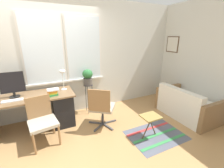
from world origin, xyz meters
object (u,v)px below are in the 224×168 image
at_px(keyboard, 13,101).
at_px(couch_loveseat, 186,106).
at_px(desk_chair_wooden, 42,120).
at_px(potted_plant, 88,77).
at_px(book_stack, 53,92).
at_px(monitor, 12,84).
at_px(desk_lamp, 62,74).
at_px(plant_stand, 88,89).
at_px(mouse, 27,98).
at_px(office_chair_swivel, 102,107).
at_px(folding_stool, 151,118).

distance_m(keyboard, couch_loveseat, 3.71).
xyz_separation_m(desk_chair_wooden, potted_plant, (1.09, 0.73, 0.48)).
relative_size(book_stack, couch_loveseat, 0.17).
relative_size(monitor, desk_lamp, 1.09).
height_order(desk_chair_wooden, plant_stand, desk_chair_wooden).
bearing_deg(couch_loveseat, monitor, 72.52).
bearing_deg(mouse, book_stack, -2.70).
bearing_deg(desk_lamp, book_stack, -133.67).
distance_m(monitor, potted_plant, 1.52).
bearing_deg(plant_stand, couch_loveseat, -31.04).
bearing_deg(office_chair_swivel, potted_plant, -49.75).
bearing_deg(monitor, plant_stand, 4.02).
bearing_deg(monitor, keyboard, -94.35).
distance_m(mouse, couch_loveseat, 3.49).
height_order(plant_stand, folding_stool, plant_stand).
distance_m(book_stack, plant_stand, 0.92).
bearing_deg(monitor, folding_stool, -31.55).
relative_size(mouse, plant_stand, 0.08).
bearing_deg(monitor, office_chair_swivel, -22.62).
bearing_deg(office_chair_swivel, mouse, 19.58).
distance_m(keyboard, potted_plant, 1.58).
height_order(desk_chair_wooden, couch_loveseat, desk_chair_wooden).
height_order(desk_lamp, potted_plant, desk_lamp).
relative_size(mouse, desk_chair_wooden, 0.07).
bearing_deg(potted_plant, keyboard, -168.34).
distance_m(keyboard, plant_stand, 1.57).
bearing_deg(folding_stool, desk_lamp, 133.07).
bearing_deg(plant_stand, folding_stool, -63.92).
bearing_deg(desk_lamp, couch_loveseat, -23.55).
relative_size(mouse, potted_plant, 0.15).
height_order(book_stack, couch_loveseat, book_stack).
bearing_deg(office_chair_swivel, plant_stand, -49.75).
bearing_deg(folding_stool, mouse, 150.36).
xyz_separation_m(couch_loveseat, potted_plant, (-2.04, 1.22, 0.67)).
bearing_deg(mouse, desk_lamp, 18.84).
xyz_separation_m(monitor, office_chair_swivel, (1.56, -0.65, -0.53)).
distance_m(mouse, folding_stool, 2.36).
distance_m(book_stack, potted_plant, 0.92).
height_order(monitor, book_stack, monitor).
bearing_deg(potted_plant, plant_stand, 180.00).
distance_m(book_stack, folding_stool, 1.97).
bearing_deg(keyboard, office_chair_swivel, -15.60).
bearing_deg(plant_stand, keyboard, -168.34).
relative_size(keyboard, folding_stool, 0.75).
xyz_separation_m(desk_chair_wooden, couch_loveseat, (3.12, -0.50, -0.19)).
xyz_separation_m(keyboard, book_stack, (0.69, -0.04, 0.06)).
xyz_separation_m(keyboard, office_chair_swivel, (1.57, -0.44, -0.27)).
bearing_deg(office_chair_swivel, desk_chair_wooden, 35.74).
xyz_separation_m(office_chair_swivel, potted_plant, (-0.04, 0.75, 0.47)).
relative_size(desk_lamp, office_chair_swivel, 0.51).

